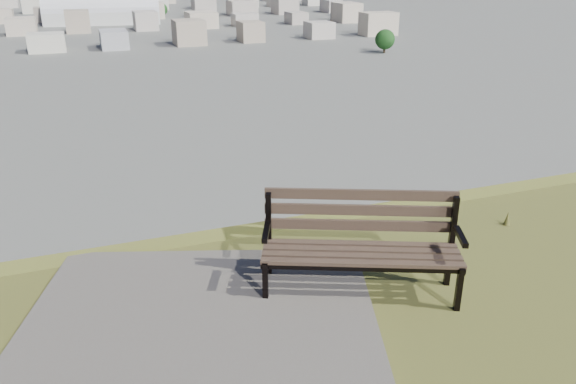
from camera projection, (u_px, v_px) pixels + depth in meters
name	position (u px, v px, depth m)	size (l,w,h in m)	color
park_bench	(361.00, 239.00, 5.34)	(1.94, 1.27, 0.97)	#493B2A
arena	(103.00, 12.00, 259.51)	(52.81, 27.30, 21.37)	silver
city_blocks	(75.00, 1.00, 353.40)	(395.00, 361.00, 7.00)	beige
city_trees	(21.00, 9.00, 279.13)	(406.52, 387.20, 9.98)	#352A1A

